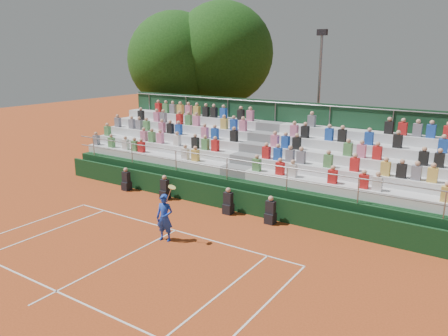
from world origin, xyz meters
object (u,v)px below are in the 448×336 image
Objects in this scene: tennis_player at (165,218)px; floodlight_mast at (319,88)px; tree_west at (176,60)px; tree_east at (222,54)px.

tennis_player is 0.27× the size of floodlight_mast.
tennis_player is 17.53m from tree_west.
floodlight_mast is (10.45, 0.84, -1.59)m from tree_west.
tree_east reaches higher than tennis_player.
floodlight_mast is at bearing 4.60° from tree_west.
tree_west is at bearing -175.40° from floodlight_mast.
tree_west is (-10.16, 13.20, 5.45)m from tennis_player.
tennis_player is 0.23× the size of tree_west.
tennis_player is at bearing -63.83° from tree_east.
floodlight_mast reaches higher than tennis_player.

